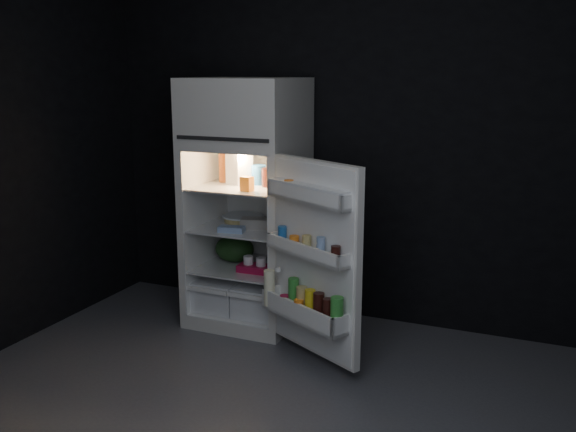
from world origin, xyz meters
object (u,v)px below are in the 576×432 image
at_px(refrigerator, 248,194).
at_px(milk_jug, 239,168).
at_px(yogurt_tray, 256,268).
at_px(egg_carton, 264,223).
at_px(fridge_door, 312,262).

distance_m(refrigerator, milk_jug, 0.20).
bearing_deg(yogurt_tray, egg_carton, 79.09).
relative_size(refrigerator, yogurt_tray, 7.10).
relative_size(milk_jug, egg_carton, 0.74).
height_order(refrigerator, fridge_door, refrigerator).
xyz_separation_m(fridge_door, egg_carton, (-0.57, 0.51, 0.08)).
bearing_deg(refrigerator, yogurt_tray, -49.17).
xyz_separation_m(refrigerator, fridge_door, (0.71, -0.56, -0.27)).
distance_m(milk_jug, yogurt_tray, 0.73).
xyz_separation_m(refrigerator, egg_carton, (0.15, -0.05, -0.19)).
distance_m(milk_jug, egg_carton, 0.44).
distance_m(fridge_door, milk_jug, 1.06).
xyz_separation_m(egg_carton, yogurt_tray, (-0.02, -0.10, -0.31)).
bearing_deg(egg_carton, fridge_door, -58.81).
bearing_deg(fridge_door, egg_carton, 137.95).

